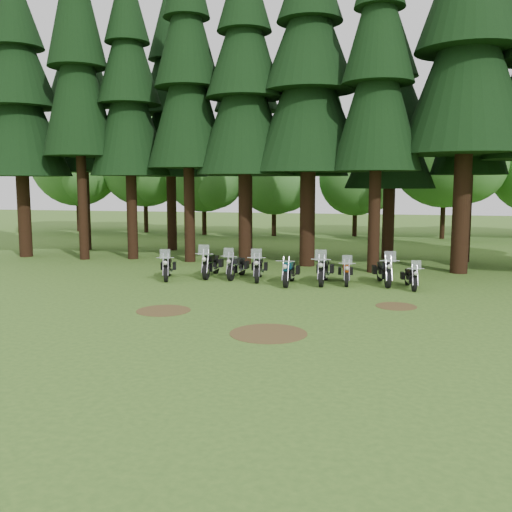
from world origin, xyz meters
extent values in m
plane|color=#3C6422|center=(0.00, 0.00, 0.00)|extent=(120.00, 120.00, 0.00)
cylinder|color=black|center=(-16.20, 9.28, 2.76)|extent=(0.73, 0.73, 5.51)
cone|color=black|center=(-16.20, 9.28, 8.04)|extent=(5.49, 5.49, 6.89)
cone|color=black|center=(-16.20, 9.28, 11.29)|extent=(4.39, 4.39, 5.82)
cone|color=black|center=(-16.20, 9.28, 13.88)|extent=(3.07, 3.07, 4.59)
cylinder|color=black|center=(-12.29, 8.98, 3.39)|extent=(0.52, 0.52, 6.77)
cone|color=black|center=(-12.29, 8.98, 9.88)|extent=(3.92, 3.92, 8.47)
cylinder|color=black|center=(-9.78, 9.82, 2.76)|extent=(0.58, 0.58, 5.53)
cone|color=black|center=(-9.78, 9.82, 8.06)|extent=(4.32, 4.32, 6.91)
cone|color=black|center=(-9.78, 9.82, 11.32)|extent=(3.46, 3.46, 5.83)
cylinder|color=black|center=(-6.29, 9.51, 2.99)|extent=(0.58, 0.58, 5.99)
cone|color=black|center=(-6.29, 9.51, 8.73)|extent=(4.32, 4.32, 7.49)
cone|color=black|center=(-6.29, 9.51, 12.27)|extent=(3.45, 3.45, 6.32)
cylinder|color=black|center=(-3.21, 9.40, 2.78)|extent=(0.66, 0.66, 5.57)
cone|color=black|center=(-3.21, 9.40, 8.12)|extent=(4.95, 4.95, 6.96)
cone|color=black|center=(-3.21, 9.40, 11.40)|extent=(3.96, 3.96, 5.87)
cylinder|color=black|center=(0.07, 9.44, 2.85)|extent=(0.77, 0.77, 5.70)
cone|color=black|center=(0.07, 9.44, 8.31)|extent=(5.81, 5.81, 7.12)
cone|color=black|center=(0.07, 9.44, 11.67)|extent=(4.65, 4.65, 6.01)
cylinder|color=black|center=(3.43, 8.02, 2.85)|extent=(0.55, 0.55, 5.71)
cone|color=black|center=(3.43, 8.02, 8.32)|extent=(4.15, 4.15, 7.14)
cone|color=black|center=(3.43, 8.02, 11.69)|extent=(3.32, 3.32, 6.03)
cylinder|color=black|center=(7.37, 8.76, 3.31)|extent=(0.80, 0.80, 6.62)
cone|color=black|center=(7.37, 8.76, 9.65)|extent=(5.98, 5.98, 8.27)
cylinder|color=black|center=(-14.68, 13.25, 2.93)|extent=(0.67, 0.67, 5.87)
cone|color=black|center=(-14.68, 13.25, 8.55)|extent=(5.00, 5.00, 7.33)
cone|color=black|center=(-14.68, 13.25, 12.02)|extent=(4.00, 4.00, 6.19)
cone|color=black|center=(-14.68, 13.25, 14.77)|extent=(2.80, 2.80, 4.89)
cylinder|color=black|center=(-9.26, 14.35, 2.76)|extent=(0.60, 0.60, 5.53)
cone|color=black|center=(-9.26, 14.35, 8.06)|extent=(4.52, 4.52, 6.91)
cone|color=black|center=(-9.26, 14.35, 11.32)|extent=(3.62, 3.62, 5.83)
cone|color=black|center=(-9.26, 14.35, 13.92)|extent=(2.53, 2.53, 4.61)
cylinder|color=black|center=(-4.38, 14.40, 2.78)|extent=(0.65, 0.65, 5.55)
cone|color=black|center=(-4.38, 14.40, 8.10)|extent=(4.85, 4.85, 6.94)
cone|color=black|center=(-4.38, 14.40, 11.38)|extent=(3.88, 3.88, 5.86)
cone|color=black|center=(-4.38, 14.40, 13.99)|extent=(2.72, 2.72, 4.63)
cylinder|color=black|center=(-0.37, 12.94, 2.76)|extent=(0.58, 0.58, 5.52)
cone|color=black|center=(-0.37, 12.94, 8.05)|extent=(4.35, 4.35, 6.90)
cone|color=black|center=(-0.37, 12.94, 11.31)|extent=(3.48, 3.48, 5.83)
cone|color=black|center=(-0.37, 12.94, 13.90)|extent=(2.44, 2.44, 4.60)
cylinder|color=black|center=(4.04, 13.25, 2.35)|extent=(0.66, 0.66, 4.70)
cone|color=black|center=(4.04, 13.25, 6.85)|extent=(4.94, 4.94, 5.87)
cone|color=black|center=(4.04, 13.25, 9.62)|extent=(3.95, 3.95, 4.96)
cone|color=black|center=(4.04, 13.25, 11.82)|extent=(2.77, 2.77, 3.91)
cylinder|color=black|center=(8.07, 12.86, 2.78)|extent=(0.53, 0.53, 5.56)
cone|color=black|center=(8.07, 12.86, 8.11)|extent=(3.94, 3.94, 6.95)
cone|color=black|center=(8.07, 12.86, 11.40)|extent=(3.15, 3.15, 5.87)
cylinder|color=black|center=(-22.46, 25.50, 1.67)|extent=(0.36, 0.36, 3.33)
sphere|color=#34702A|center=(-22.46, 25.50, 6.11)|extent=(7.78, 7.78, 7.78)
sphere|color=#34702A|center=(-21.12, 24.61, 5.33)|extent=(5.55, 5.55, 5.55)
cylinder|color=black|center=(-16.34, 26.00, 1.65)|extent=(0.36, 0.36, 3.29)
sphere|color=#34702A|center=(-16.34, 26.00, 6.04)|extent=(7.69, 7.69, 7.69)
sphere|color=#34702A|center=(-15.02, 25.12, 5.27)|extent=(5.49, 5.49, 5.49)
cylinder|color=black|center=(-10.73, 24.98, 1.40)|extent=(0.36, 0.36, 2.80)
sphere|color=#34702A|center=(-10.73, 24.98, 5.13)|extent=(6.53, 6.53, 6.53)
sphere|color=#34702A|center=(-9.61, 24.23, 4.48)|extent=(4.67, 4.67, 4.67)
cylinder|color=black|center=(-4.99, 25.31, 1.27)|extent=(0.36, 0.36, 2.55)
sphere|color=#34702A|center=(-4.99, 25.31, 4.67)|extent=(5.95, 5.95, 5.95)
sphere|color=#34702A|center=(-3.97, 24.63, 4.08)|extent=(4.25, 4.25, 4.25)
cylinder|color=black|center=(1.32, 26.50, 1.23)|extent=(0.36, 0.36, 2.47)
sphere|color=#34702A|center=(1.32, 26.50, 4.53)|extent=(5.76, 5.76, 5.76)
sphere|color=#34702A|center=(2.30, 25.84, 3.95)|extent=(4.12, 4.12, 4.12)
cylinder|color=black|center=(7.92, 25.96, 1.76)|extent=(0.36, 0.36, 3.52)
sphere|color=#34702A|center=(7.92, 25.96, 6.45)|extent=(8.21, 8.21, 8.21)
sphere|color=#34702A|center=(9.33, 25.02, 5.63)|extent=(5.87, 5.87, 5.87)
cylinder|color=#4C3D1E|center=(-3.00, -2.00, 0.01)|extent=(1.80, 1.80, 0.01)
cylinder|color=#4C3D1E|center=(4.50, 0.50, 0.01)|extent=(1.40, 1.40, 0.01)
cylinder|color=#4C3D1E|center=(1.00, -4.00, 0.01)|extent=(2.20, 2.20, 0.01)
cylinder|color=black|center=(-5.05, 3.17, 0.34)|extent=(0.35, 0.69, 0.68)
cylinder|color=black|center=(-5.54, 4.68, 0.34)|extent=(0.35, 0.69, 0.68)
cube|color=silver|center=(-5.31, 3.97, 0.43)|extent=(0.49, 0.77, 0.35)
cube|color=black|center=(-5.24, 3.75, 0.80)|extent=(0.47, 0.63, 0.25)
cube|color=black|center=(-5.38, 4.20, 0.76)|extent=(0.47, 0.63, 0.12)
cube|color=silver|center=(-4.95, 2.88, 1.25)|extent=(0.45, 0.26, 0.40)
cylinder|color=black|center=(-3.57, 4.10, 0.37)|extent=(0.20, 0.74, 0.74)
cylinder|color=black|center=(-3.66, 5.82, 0.37)|extent=(0.20, 0.74, 0.74)
cube|color=silver|center=(-3.62, 5.02, 0.47)|extent=(0.36, 0.80, 0.38)
cube|color=black|center=(-3.60, 4.76, 0.87)|extent=(0.37, 0.63, 0.27)
cube|color=black|center=(-3.63, 5.27, 0.83)|extent=(0.37, 0.63, 0.13)
cube|color=silver|center=(-3.55, 3.76, 1.36)|extent=(0.48, 0.17, 0.44)
cylinder|color=black|center=(-2.45, 4.14, 0.34)|extent=(0.18, 0.69, 0.68)
cylinder|color=black|center=(-2.38, 5.75, 0.34)|extent=(0.18, 0.69, 0.68)
cube|color=silver|center=(-2.41, 5.00, 0.43)|extent=(0.32, 0.74, 0.35)
cube|color=black|center=(-2.42, 4.76, 0.81)|extent=(0.34, 0.58, 0.25)
cube|color=black|center=(-2.40, 5.24, 0.77)|extent=(0.34, 0.58, 0.12)
cube|color=silver|center=(-2.47, 3.83, 1.26)|extent=(0.44, 0.15, 0.41)
cylinder|color=black|center=(-1.20, 3.79, 0.35)|extent=(0.25, 0.72, 0.70)
cylinder|color=black|center=(-1.46, 5.42, 0.35)|extent=(0.25, 0.72, 0.70)
cube|color=silver|center=(-1.34, 4.66, 0.45)|extent=(0.41, 0.78, 0.36)
cube|color=black|center=(-1.30, 4.42, 0.83)|extent=(0.41, 0.63, 0.26)
cube|color=black|center=(-1.38, 4.90, 0.79)|extent=(0.41, 0.63, 0.13)
cube|color=silver|center=(-1.16, 3.48, 1.30)|extent=(0.46, 0.20, 0.42)
cylinder|color=black|center=(0.18, 3.05, 0.35)|extent=(0.17, 0.71, 0.70)
cylinder|color=black|center=(0.13, 4.70, 0.35)|extent=(0.17, 0.71, 0.70)
cube|color=silver|center=(0.15, 3.93, 0.45)|extent=(0.32, 0.75, 0.36)
cube|color=navy|center=(0.16, 3.69, 0.83)|extent=(0.33, 0.59, 0.26)
cube|color=black|center=(0.15, 4.18, 0.79)|extent=(0.33, 0.59, 0.13)
cylinder|color=black|center=(1.54, 3.57, 0.36)|extent=(0.16, 0.73, 0.73)
cylinder|color=black|center=(1.52, 5.28, 0.36)|extent=(0.16, 0.73, 0.73)
cube|color=silver|center=(1.53, 4.48, 0.46)|extent=(0.32, 0.78, 0.38)
cube|color=black|center=(1.53, 4.23, 0.86)|extent=(0.34, 0.61, 0.27)
cube|color=black|center=(1.52, 4.73, 0.82)|extent=(0.34, 0.61, 0.13)
cube|color=silver|center=(1.54, 3.24, 1.35)|extent=(0.47, 0.15, 0.44)
cylinder|color=black|center=(2.53, 3.85, 0.31)|extent=(0.20, 0.63, 0.62)
cylinder|color=black|center=(2.36, 5.30, 0.31)|extent=(0.20, 0.63, 0.62)
cube|color=silver|center=(2.44, 4.62, 0.40)|extent=(0.34, 0.69, 0.32)
cube|color=#9C3A0E|center=(2.47, 4.41, 0.74)|extent=(0.34, 0.55, 0.23)
cube|color=black|center=(2.42, 4.84, 0.70)|extent=(0.34, 0.55, 0.11)
cube|color=silver|center=(2.57, 3.57, 1.15)|extent=(0.41, 0.16, 0.37)
cylinder|color=black|center=(4.17, 3.96, 0.36)|extent=(0.30, 0.73, 0.72)
cylinder|color=black|center=(3.82, 5.61, 0.36)|extent=(0.30, 0.73, 0.72)
cube|color=silver|center=(3.99, 4.84, 0.46)|extent=(0.45, 0.80, 0.37)
cube|color=black|center=(4.04, 4.59, 0.85)|extent=(0.44, 0.65, 0.26)
cube|color=black|center=(3.93, 5.08, 0.80)|extent=(0.44, 0.65, 0.13)
cube|color=silver|center=(4.24, 3.65, 1.32)|extent=(0.47, 0.23, 0.43)
cylinder|color=black|center=(5.18, 3.43, 0.29)|extent=(0.22, 0.60, 0.59)
cylinder|color=black|center=(4.95, 4.79, 0.29)|extent=(0.22, 0.60, 0.59)
cube|color=silver|center=(5.06, 4.16, 0.37)|extent=(0.35, 0.65, 0.30)
cube|color=black|center=(5.09, 3.95, 0.69)|extent=(0.34, 0.53, 0.21)
cube|color=black|center=(5.02, 4.36, 0.66)|extent=(0.34, 0.53, 0.11)
cube|color=silver|center=(5.22, 3.17, 1.08)|extent=(0.39, 0.17, 0.35)
camera|label=1|loc=(4.33, -19.24, 4.19)|focal=40.00mm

